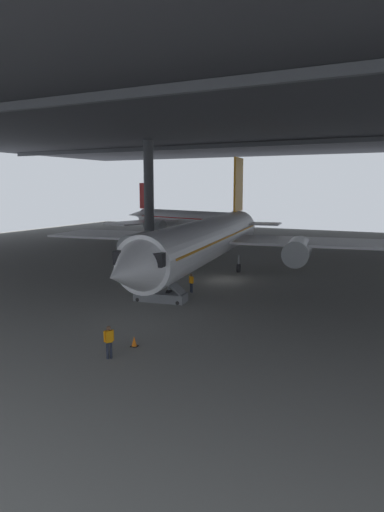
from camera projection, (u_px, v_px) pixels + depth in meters
ground_plane at (218, 280)px, 42.94m from camera, size 110.00×110.00×0.00m
hangar_structure at (264, 122)px, 52.63m from camera, size 121.00×99.00×16.98m
airplane_main at (208, 239)px, 44.61m from camera, size 39.16×40.23×12.44m
boarding_stairs at (160, 292)px, 34.82m from camera, size 4.56×2.06×4.86m
crew_worker_near_nose at (109, 340)px, 23.09m from camera, size 0.39×0.46×1.76m
crew_worker_by_stairs at (191, 282)px, 37.59m from camera, size 0.50×0.36×1.60m
airplane_distant at (185, 219)px, 80.49m from camera, size 29.06×28.59×9.51m
traffic_cone_orange at (134, 341)px, 24.93m from camera, size 0.36×0.36×0.60m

